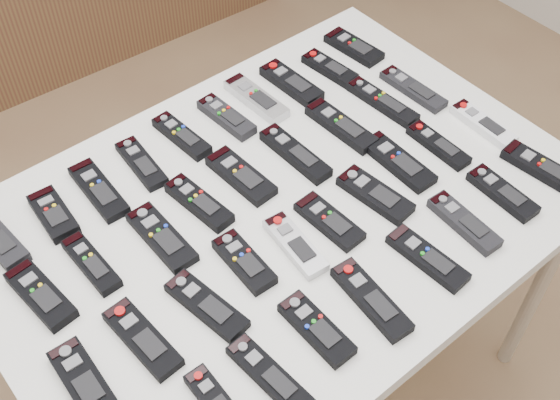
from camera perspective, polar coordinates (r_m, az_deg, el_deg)
ground at (r=2.16m, az=1.11°, el=-13.25°), size 4.00×4.00×0.00m
table at (r=1.53m, az=0.00°, el=-1.91°), size 1.25×0.88×0.78m
remote_1 at (r=1.53m, az=-17.93°, el=-1.11°), size 0.07×0.14×0.02m
remote_2 at (r=1.55m, az=-14.52°, el=0.78°), size 0.06×0.18×0.02m
remote_3 at (r=1.59m, az=-11.20°, el=2.93°), size 0.06×0.17×0.02m
remote_4 at (r=1.63m, az=-8.00°, el=5.18°), size 0.06×0.17×0.02m
remote_5 at (r=1.67m, az=-4.37°, el=6.75°), size 0.06×0.17×0.02m
remote_6 at (r=1.71m, az=-1.95°, el=8.22°), size 0.06×0.19×0.02m
remote_7 at (r=1.76m, az=0.93°, el=9.48°), size 0.07×0.18×0.02m
remote_8 at (r=1.81m, az=4.05°, el=10.64°), size 0.06×0.16×0.02m
remote_9 at (r=1.89m, az=6.02°, el=12.25°), size 0.07×0.17×0.02m
remote_10 at (r=1.41m, az=-18.87°, el=-7.31°), size 0.07×0.17×0.02m
remote_11 at (r=1.43m, az=-15.08°, el=-5.00°), size 0.05×0.16×0.02m
remote_12 at (r=1.44m, az=-9.59°, el=-3.00°), size 0.06×0.18×0.02m
remote_13 at (r=1.49m, az=-6.60°, el=-0.22°), size 0.07×0.17×0.02m
remote_14 at (r=1.53m, az=-3.20°, el=1.99°), size 0.07×0.18×0.02m
remote_15 at (r=1.58m, az=1.24°, el=3.79°), size 0.05×0.20×0.02m
remote_16 at (r=1.65m, az=4.98°, el=6.03°), size 0.06×0.19×0.02m
remote_17 at (r=1.72m, az=8.32°, el=7.89°), size 0.06×0.20×0.02m
remote_18 at (r=1.77m, az=10.76°, el=8.85°), size 0.05×0.19×0.02m
remote_19 at (r=1.30m, az=-15.66°, el=-14.03°), size 0.07×0.17×0.02m
remote_20 at (r=1.32m, az=-11.11°, el=-10.99°), size 0.07×0.18×0.02m
remote_21 at (r=1.34m, az=-5.99°, el=-8.51°), size 0.08×0.18×0.02m
remote_22 at (r=1.38m, az=-2.93°, el=-5.03°), size 0.06×0.15×0.02m
remote_23 at (r=1.41m, az=1.24°, el=-3.66°), size 0.07×0.17×0.02m
remote_24 at (r=1.45m, az=4.03°, el=-1.72°), size 0.07×0.16×0.02m
remote_25 at (r=1.51m, az=7.74°, el=0.46°), size 0.08×0.18×0.02m
remote_26 at (r=1.58m, az=9.57°, el=3.10°), size 0.06×0.19×0.02m
remote_27 at (r=1.64m, az=12.74°, el=4.37°), size 0.05×0.16×0.02m
remote_28 at (r=1.72m, az=16.17°, el=5.95°), size 0.05×0.17×0.02m
remote_31 at (r=1.26m, az=-0.86°, el=-14.09°), size 0.06×0.18×0.02m
remote_32 at (r=1.30m, az=2.98°, el=-10.40°), size 0.06×0.16×0.02m
remote_33 at (r=1.34m, az=7.42°, el=-8.00°), size 0.07×0.19×0.02m
remote_34 at (r=1.42m, az=11.89°, el=-4.63°), size 0.06×0.18×0.02m
remote_35 at (r=1.49m, az=14.73°, el=-1.79°), size 0.06×0.17×0.02m
remote_36 at (r=1.57m, az=17.63°, el=0.55°), size 0.06×0.16×0.02m
remote_37 at (r=1.65m, az=20.60°, el=2.40°), size 0.07×0.19×0.02m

